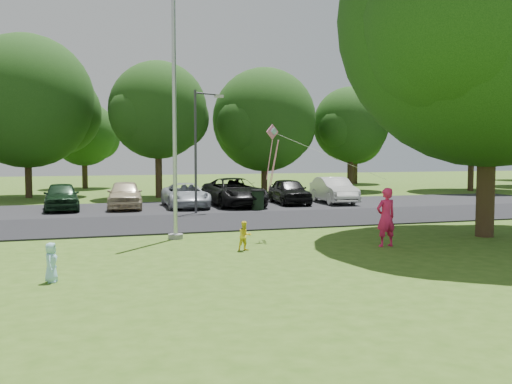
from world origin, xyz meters
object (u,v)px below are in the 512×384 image
object	(u,v)px
child_yellow	(245,236)
child_blue	(51,262)
flagpole	(174,115)
kite	(275,146)
big_tree	(490,23)
street_lamp	(200,140)
woman	(386,217)
trash_can	(258,200)

from	to	relation	value
child_yellow	child_blue	size ratio (longest dim) A/B	0.98
flagpole	kite	distance (m)	3.51
flagpole	big_tree	bearing A→B (deg)	-15.21
flagpole	street_lamp	distance (m)	7.81
street_lamp	woman	world-z (taller)	street_lamp
flagpole	kite	xyz separation A→B (m)	(3.20, -0.99, -1.05)
street_lamp	flagpole	bearing A→B (deg)	-130.37
woman	big_tree	bearing A→B (deg)	-175.21
street_lamp	child_yellow	distance (m)	10.82
child_blue	big_tree	bearing A→B (deg)	-68.42
child_yellow	kite	world-z (taller)	kite
street_lamp	woman	xyz separation A→B (m)	(3.55, -10.94, -2.59)
flagpole	trash_can	distance (m)	10.26
street_lamp	woman	distance (m)	11.79
kite	child_blue	bearing A→B (deg)	-167.21
woman	child_yellow	xyz separation A→B (m)	(-4.38, 0.60, -0.47)
trash_can	big_tree	bearing A→B (deg)	-65.79
trash_can	child_yellow	size ratio (longest dim) A/B	1.19
street_lamp	woman	bearing A→B (deg)	-94.37
flagpole	street_lamp	size ratio (longest dim) A/B	1.72
street_lamp	trash_can	size ratio (longest dim) A/B	5.56
big_tree	child_yellow	size ratio (longest dim) A/B	14.43
flagpole	street_lamp	xyz separation A→B (m)	(2.41, 7.40, -0.66)
flagpole	child_blue	world-z (taller)	flagpole
kite	street_lamp	bearing A→B (deg)	74.69
flagpole	big_tree	xyz separation A→B (m)	(10.25, -2.79, 3.11)
flagpole	woman	world-z (taller)	flagpole
child_yellow	big_tree	bearing A→B (deg)	-7.66
flagpole	big_tree	size ratio (longest dim) A/B	0.79
flagpole	woman	xyz separation A→B (m)	(5.95, -3.54, -3.25)
trash_can	woman	world-z (taller)	woman
trash_can	flagpole	bearing A→B (deg)	-124.56
flagpole	trash_can	bearing A→B (deg)	55.44
woman	kite	bearing A→B (deg)	-47.97
flagpole	child_yellow	bearing A→B (deg)	-61.89
child_yellow	kite	distance (m)	3.69
flagpole	child_yellow	xyz separation A→B (m)	(1.57, -2.95, -3.72)
trash_can	woman	distance (m)	11.47
trash_can	kite	size ratio (longest dim) A/B	0.34
big_tree	child_blue	world-z (taller)	big_tree
child_blue	flagpole	bearing A→B (deg)	-23.56
big_tree	woman	xyz separation A→B (m)	(-4.30, -0.76, -6.36)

